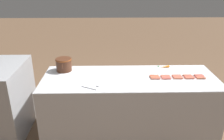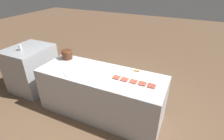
{
  "view_description": "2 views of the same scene",
  "coord_description": "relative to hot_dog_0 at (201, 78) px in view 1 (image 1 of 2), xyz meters",
  "views": [
    {
      "loc": [
        -2.87,
        0.31,
        2.21
      ],
      "look_at": [
        0.13,
        0.24,
        0.96
      ],
      "focal_mm": 36.98,
      "sensor_mm": 36.0,
      "label": 1
    },
    {
      "loc": [
        -2.39,
        -1.36,
        2.47
      ],
      "look_at": [
        0.14,
        -0.17,
        0.94
      ],
      "focal_mm": 27.79,
      "sensor_mm": 36.0,
      "label": 2
    }
  ],
  "objects": [
    {
      "name": "hot_dog_12",
      "position": [
        0.07,
        0.31,
        0.0
      ],
      "size": [
        0.03,
        0.13,
        0.03
      ],
      "color": "#CB6850",
      "rests_on": "griddle_counter"
    },
    {
      "name": "hot_dog_3",
      "position": [
        0.0,
        0.47,
        0.0
      ],
      "size": [
        0.03,
        0.13,
        0.03
      ],
      "color": "#C65A4D",
      "rests_on": "griddle_counter"
    },
    {
      "name": "hot_dog_19",
      "position": [
        0.1,
        0.62,
        0.0
      ],
      "size": [
        0.03,
        0.13,
        0.03
      ],
      "color": "#CD654B",
      "rests_on": "griddle_counter"
    },
    {
      "name": "hot_dog_10",
      "position": [
        0.07,
        0.0,
        0.0
      ],
      "size": [
        0.03,
        0.13,
        0.03
      ],
      "color": "#C55A4B",
      "rests_on": "griddle_counter"
    },
    {
      "name": "bean_pot",
      "position": [
        0.34,
        1.9,
        0.09
      ],
      "size": [
        0.29,
        0.23,
        0.19
      ],
      "color": "#472616",
      "rests_on": "griddle_counter"
    },
    {
      "name": "hot_dog_11",
      "position": [
        0.07,
        0.15,
        0.0
      ],
      "size": [
        0.03,
        0.13,
        0.03
      ],
      "color": "#C35E4D",
      "rests_on": "griddle_counter"
    },
    {
      "name": "hot_dog_9",
      "position": [
        0.04,
        0.62,
        0.0
      ],
      "size": [
        0.03,
        0.13,
        0.03
      ],
      "color": "#CA6648",
      "rests_on": "griddle_counter"
    },
    {
      "name": "hot_dog_15",
      "position": [
        0.1,
        0.01,
        0.0
      ],
      "size": [
        0.03,
        0.13,
        0.03
      ],
      "color": "#CC5A4A",
      "rests_on": "griddle_counter"
    },
    {
      "name": "hot_dog_18",
      "position": [
        0.1,
        0.47,
        0.0
      ],
      "size": [
        0.03,
        0.13,
        0.03
      ],
      "color": "#C36251",
      "rests_on": "griddle_counter"
    },
    {
      "name": "hot_dog_6",
      "position": [
        0.03,
        0.16,
        0.0
      ],
      "size": [
        0.03,
        0.13,
        0.03
      ],
      "color": "#CD5F49",
      "rests_on": "griddle_counter"
    },
    {
      "name": "hot_dog_16",
      "position": [
        0.1,
        0.16,
        0.0
      ],
      "size": [
        0.03,
        0.13,
        0.03
      ],
      "color": "#C1644C",
      "rests_on": "griddle_counter"
    },
    {
      "name": "hot_dog_8",
      "position": [
        0.04,
        0.47,
        0.0
      ],
      "size": [
        0.03,
        0.13,
        0.03
      ],
      "color": "#C55E50",
      "rests_on": "griddle_counter"
    },
    {
      "name": "hot_dog_0",
      "position": [
        0.0,
        0.0,
        0.0
      ],
      "size": [
        0.03,
        0.13,
        0.03
      ],
      "color": "#BF6548",
      "rests_on": "griddle_counter"
    },
    {
      "name": "griddle_counter",
      "position": [
        0.08,
        0.96,
        -0.47
      ],
      "size": [
        0.89,
        2.4,
        0.91
      ],
      "color": "#ADAFB5",
      "rests_on": "ground_plane"
    },
    {
      "name": "serving_spoon",
      "position": [
        -0.2,
        1.42,
        -0.0
      ],
      "size": [
        0.16,
        0.25,
        0.02
      ],
      "color": "#B7B7BC",
      "rests_on": "griddle_counter"
    },
    {
      "name": "carrot",
      "position": [
        0.41,
        0.42,
        0.0
      ],
      "size": [
        0.08,
        0.18,
        0.03
      ],
      "color": "orange",
      "rests_on": "griddle_counter"
    },
    {
      "name": "hot_dog_4",
      "position": [
        0.0,
        0.62,
        0.0
      ],
      "size": [
        0.03,
        0.13,
        0.03
      ],
      "color": "#C0634E",
      "rests_on": "griddle_counter"
    },
    {
      "name": "hot_dog_2",
      "position": [
        0.01,
        0.31,
        0.0
      ],
      "size": [
        0.03,
        0.13,
        0.03
      ],
      "color": "#C36048",
      "rests_on": "griddle_counter"
    },
    {
      "name": "hot_dog_17",
      "position": [
        0.1,
        0.31,
        0.0
      ],
      "size": [
        0.03,
        0.13,
        0.03
      ],
      "color": "#CC6451",
      "rests_on": "griddle_counter"
    },
    {
      "name": "hot_dog_1",
      "position": [
        0.0,
        0.16,
        0.0
      ],
      "size": [
        0.03,
        0.13,
        0.03
      ],
      "color": "#C05F4A",
      "rests_on": "griddle_counter"
    },
    {
      "name": "hot_dog_5",
      "position": [
        0.04,
        0.01,
        0.0
      ],
      "size": [
        0.03,
        0.13,
        0.03
      ],
      "color": "#CD6150",
      "rests_on": "griddle_counter"
    },
    {
      "name": "hot_dog_13",
      "position": [
        0.07,
        0.47,
        0.0
      ],
      "size": [
        0.03,
        0.13,
        0.03
      ],
      "color": "#C2644D",
      "rests_on": "griddle_counter"
    },
    {
      "name": "hot_dog_14",
      "position": [
        0.07,
        0.63,
        0.0
      ],
      "size": [
        0.03,
        0.13,
        0.03
      ],
      "color": "#C76648",
      "rests_on": "griddle_counter"
    },
    {
      "name": "ground_plane",
      "position": [
        0.08,
        0.96,
        -0.92
      ],
      "size": [
        20.0,
        20.0,
        0.0
      ],
      "primitive_type": "plane",
      "color": "brown"
    },
    {
      "name": "hot_dog_7",
      "position": [
        0.04,
        0.31,
        0.0
      ],
      "size": [
        0.03,
        0.13,
        0.03
      ],
      "color": "#C36251",
      "rests_on": "griddle_counter"
    }
  ]
}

